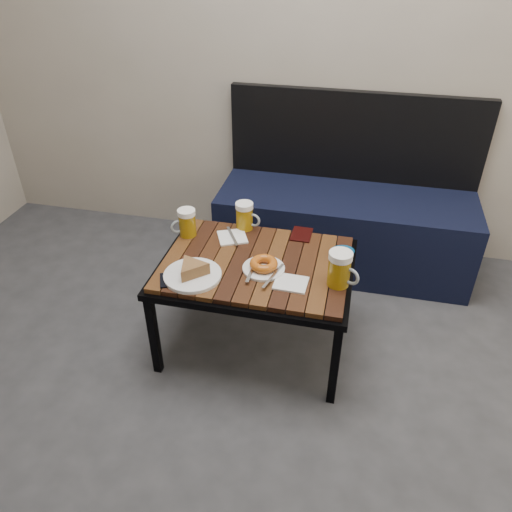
% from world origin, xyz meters
% --- Properties ---
extents(bench, '(1.40, 0.50, 0.95)m').
position_xyz_m(bench, '(0.27, 1.76, 0.27)').
color(bench, black).
rests_on(bench, ground).
extents(cafe_table, '(0.84, 0.62, 0.47)m').
position_xyz_m(cafe_table, '(-0.07, 0.99, 0.43)').
color(cafe_table, black).
rests_on(cafe_table, ground).
extents(beer_mug_left, '(0.12, 0.11, 0.13)m').
position_xyz_m(beer_mug_left, '(-0.43, 1.13, 0.54)').
color(beer_mug_left, '#966E0C').
rests_on(beer_mug_left, cafe_table).
extents(beer_mug_centre, '(0.13, 0.09, 0.13)m').
position_xyz_m(beer_mug_centre, '(-0.18, 1.25, 0.54)').
color(beer_mug_centre, '#966E0C').
rests_on(beer_mug_centre, cafe_table).
extents(beer_mug_right, '(0.15, 0.12, 0.15)m').
position_xyz_m(beer_mug_right, '(0.30, 0.90, 0.55)').
color(beer_mug_right, '#966E0C').
rests_on(beer_mug_right, cafe_table).
extents(plate_pie, '(0.24, 0.24, 0.07)m').
position_xyz_m(plate_pie, '(-0.30, 0.82, 0.50)').
color(plate_pie, white).
rests_on(plate_pie, cafe_table).
extents(plate_bagel, '(0.18, 0.23, 0.05)m').
position_xyz_m(plate_bagel, '(-0.02, 0.93, 0.49)').
color(plate_bagel, white).
rests_on(plate_bagel, cafe_table).
extents(napkin_left, '(0.17, 0.17, 0.01)m').
position_xyz_m(napkin_left, '(-0.22, 1.15, 0.48)').
color(napkin_left, white).
rests_on(napkin_left, cafe_table).
extents(napkin_right, '(0.14, 0.12, 0.01)m').
position_xyz_m(napkin_right, '(0.11, 0.86, 0.48)').
color(napkin_right, white).
rests_on(napkin_right, cafe_table).
extents(passport_navy, '(0.16, 0.14, 0.01)m').
position_xyz_m(passport_navy, '(-0.36, 0.78, 0.48)').
color(passport_navy, black).
rests_on(passport_navy, cafe_table).
extents(passport_burgundy, '(0.09, 0.13, 0.01)m').
position_xyz_m(passport_burgundy, '(0.09, 1.25, 0.48)').
color(passport_burgundy, black).
rests_on(passport_burgundy, cafe_table).
extents(knit_pouch, '(0.12, 0.10, 0.05)m').
position_xyz_m(knit_pouch, '(0.29, 1.11, 0.50)').
color(knit_pouch, navy).
rests_on(knit_pouch, cafe_table).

